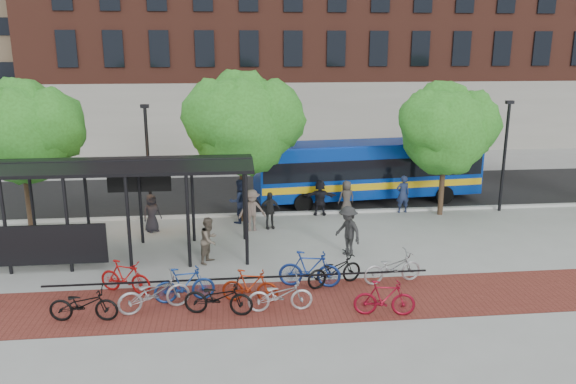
{
  "coord_description": "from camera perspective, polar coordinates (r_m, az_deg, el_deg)",
  "views": [
    {
      "loc": [
        -3.53,
        -20.45,
        7.49
      ],
      "look_at": [
        -1.14,
        1.98,
        1.6
      ],
      "focal_mm": 35.0,
      "sensor_mm": 36.0,
      "label": 1
    }
  ],
  "objects": [
    {
      "name": "building_brick",
      "position": [
        48.45,
        10.65,
        17.37
      ],
      "size": [
        55.0,
        14.0,
        20.0
      ],
      "primitive_type": "cube",
      "color": "brown",
      "rests_on": "ground"
    },
    {
      "name": "bike_4",
      "position": [
        16.44,
        -7.09,
        -10.56
      ],
      "size": [
        2.11,
        1.11,
        1.06
      ],
      "primitive_type": "imported",
      "rotation": [
        0.0,
        0.0,
        1.36
      ],
      "color": "black",
      "rests_on": "ground"
    },
    {
      "name": "pedestrian_8",
      "position": [
        20.11,
        -8.0,
        -4.86
      ],
      "size": [
        0.95,
        1.02,
        1.67
      ],
      "primitive_type": "imported",
      "rotation": [
        0.0,
        0.0,
        1.06
      ],
      "color": "brown",
      "rests_on": "ground"
    },
    {
      "name": "tree_a",
      "position": [
        25.44,
        -25.38,
        5.89
      ],
      "size": [
        4.9,
        4.0,
        6.18
      ],
      "color": "#382619",
      "rests_on": "ground"
    },
    {
      "name": "bike_3",
      "position": [
        17.34,
        -10.47,
        -9.24
      ],
      "size": [
        1.88,
        0.79,
        1.1
      ],
      "primitive_type": "imported",
      "rotation": [
        0.0,
        0.0,
        1.73
      ],
      "color": "navy",
      "rests_on": "ground"
    },
    {
      "name": "bike_9",
      "position": [
        16.49,
        9.78,
        -10.58
      ],
      "size": [
        1.82,
        0.77,
        1.06
      ],
      "primitive_type": "imported",
      "rotation": [
        0.0,
        0.0,
        1.41
      ],
      "color": "maroon",
      "rests_on": "ground"
    },
    {
      "name": "pedestrian_3",
      "position": [
        23.32,
        -3.68,
        -1.87
      ],
      "size": [
        1.19,
        0.75,
        1.76
      ],
      "primitive_type": "imported",
      "rotation": [
        0.0,
        0.0,
        0.08
      ],
      "color": "brown",
      "rests_on": "ground"
    },
    {
      "name": "pedestrian_7",
      "position": [
        26.35,
        11.58,
        -0.21
      ],
      "size": [
        0.68,
        0.48,
        1.76
      ],
      "primitive_type": "imported",
      "rotation": [
        0.0,
        0.0,
        3.24
      ],
      "color": "#1E2846",
      "rests_on": "ground"
    },
    {
      "name": "curb",
      "position": [
        25.8,
        2.06,
        -2.12
      ],
      "size": [
        160.0,
        0.25,
        0.12
      ],
      "primitive_type": "cube",
      "color": "#B7B7B2",
      "rests_on": "ground"
    },
    {
      "name": "bike_rack_rail",
      "position": [
        17.99,
        -4.86,
        -10.04
      ],
      "size": [
        12.0,
        0.05,
        0.95
      ],
      "primitive_type": "cube",
      "color": "black",
      "rests_on": "ground"
    },
    {
      "name": "bike_5",
      "position": [
        17.08,
        -3.88,
        -9.5
      ],
      "size": [
        1.78,
        0.85,
        1.03
      ],
      "primitive_type": "imported",
      "rotation": [
        0.0,
        0.0,
        1.35
      ],
      "color": "maroon",
      "rests_on": "ground"
    },
    {
      "name": "lamp_post_left",
      "position": [
        24.76,
        -14.03,
        3.15
      ],
      "size": [
        0.35,
        0.2,
        5.12
      ],
      "color": "black",
      "rests_on": "ground"
    },
    {
      "name": "brick_strip",
      "position": [
        17.24,
        -0.38,
        -11.11
      ],
      "size": [
        24.0,
        3.0,
        0.01
      ],
      "primitive_type": "cube",
      "color": "maroon",
      "rests_on": "ground"
    },
    {
      "name": "pedestrian_6",
      "position": [
        25.71,
        5.96,
        -0.57
      ],
      "size": [
        0.87,
        0.67,
        1.57
      ],
      "primitive_type": "imported",
      "rotation": [
        0.0,
        0.0,
        3.39
      ],
      "color": "#3E3731",
      "rests_on": "ground"
    },
    {
      "name": "pedestrian_0",
      "position": [
        23.86,
        -13.67,
        -2.08
      ],
      "size": [
        0.93,
        0.86,
        1.6
      ],
      "primitive_type": "imported",
      "rotation": [
        0.0,
        0.0,
        0.59
      ],
      "color": "black",
      "rests_on": "ground"
    },
    {
      "name": "pedestrian_2",
      "position": [
        24.39,
        -4.95,
        -0.94
      ],
      "size": [
        1.15,
        1.03,
        1.94
      ],
      "primitive_type": "imported",
      "rotation": [
        0.0,
        0.0,
        3.53
      ],
      "color": "#1C2541",
      "rests_on": "ground"
    },
    {
      "name": "bike_2",
      "position": [
        16.97,
        -13.47,
        -9.93
      ],
      "size": [
        2.23,
        1.37,
        1.1
      ],
      "primitive_type": "imported",
      "rotation": [
        0.0,
        0.0,
        1.9
      ],
      "color": "gray",
      "rests_on": "ground"
    },
    {
      "name": "ground",
      "position": [
        22.07,
        3.52,
        -5.24
      ],
      "size": [
        160.0,
        160.0,
        0.0
      ],
      "primitive_type": "plane",
      "color": "#9E9E99",
      "rests_on": "ground"
    },
    {
      "name": "lamp_post_right",
      "position": [
        27.53,
        21.16,
        3.72
      ],
      "size": [
        0.35,
        0.2,
        5.12
      ],
      "color": "black",
      "rests_on": "ground"
    },
    {
      "name": "bike_10",
      "position": [
        18.68,
        10.55,
        -7.53
      ],
      "size": [
        2.1,
        1.05,
        1.05
      ],
      "primitive_type": "imported",
      "rotation": [
        0.0,
        0.0,
        1.75
      ],
      "color": "#9B9B9E",
      "rests_on": "ground"
    },
    {
      "name": "bike_6",
      "position": [
        16.53,
        -0.8,
        -10.4
      ],
      "size": [
        1.9,
        0.69,
        1.0
      ],
      "primitive_type": "imported",
      "rotation": [
        0.0,
        0.0,
        1.59
      ],
      "color": "#AEADB0",
      "rests_on": "ground"
    },
    {
      "name": "bike_8",
      "position": [
        18.24,
        4.73,
        -7.9
      ],
      "size": [
        2.09,
        1.37,
        1.04
      ],
      "primitive_type": "imported",
      "rotation": [
        0.0,
        0.0,
        1.95
      ],
      "color": "black",
      "rests_on": "ground"
    },
    {
      "name": "bike_7",
      "position": [
        18.04,
        2.22,
        -7.84
      ],
      "size": [
        2.07,
        0.95,
        1.2
      ],
      "primitive_type": "imported",
      "rotation": [
        0.0,
        0.0,
        1.37
      ],
      "color": "navy",
      "rests_on": "ground"
    },
    {
      "name": "bike_0",
      "position": [
        16.96,
        -20.06,
        -10.65
      ],
      "size": [
        1.97,
        0.83,
        1.01
      ],
      "primitive_type": "imported",
      "rotation": [
        0.0,
        0.0,
        1.49
      ],
      "color": "black",
      "rests_on": "ground"
    },
    {
      "name": "bus",
      "position": [
        27.76,
        8.13,
        2.46
      ],
      "size": [
        11.2,
        3.48,
        2.98
      ],
      "rotation": [
        0.0,
        0.0,
        0.1
      ],
      "color": "navy",
      "rests_on": "ground"
    },
    {
      "name": "tree_c",
      "position": [
        25.9,
        15.89,
        6.45
      ],
      "size": [
        4.66,
        3.8,
        5.92
      ],
      "color": "#382619",
      "rests_on": "ground"
    },
    {
      "name": "pedestrian_9",
      "position": [
        20.68,
        6.11,
        -3.95
      ],
      "size": [
        1.21,
        1.39,
        1.87
      ],
      "primitive_type": "imported",
      "rotation": [
        0.0,
        0.0,
        5.25
      ],
      "color": "#272727",
      "rests_on": "ground"
    },
    {
      "name": "pedestrian_4",
      "position": [
        23.59,
        -1.9,
        -1.87
      ],
      "size": [
        0.98,
        0.54,
        1.58
      ],
      "primitive_type": "imported",
      "rotation": [
        0.0,
        0.0,
        6.46
      ],
      "color": "black",
      "rests_on": "ground"
    },
    {
      "name": "tree_b",
      "position": [
        24.0,
        -4.56,
        7.33
      ],
      "size": [
        5.15,
        4.2,
        6.47
      ],
      "color": "#382619",
      "rests_on": "ground"
    },
    {
      "name": "pedestrian_5",
      "position": [
        25.48,
        3.26,
        -0.56
      ],
      "size": [
        1.58,
        0.68,
        1.65
      ],
      "primitive_type": "imported",
      "rotation": [
        0.0,
        0.0,
        3.01
      ],
      "color": "black",
      "rests_on": "ground"
    },
    {
      "name": "bike_1",
      "position": [
        18.35,
        -16.2,
        -8.28
      ],
      "size": [
        1.82,
        1.16,
        1.06
      ],
      "primitive_type": "imported",
      "rotation": [
        0.0,
        0.0,
        1.16
      ],
      "color": "#A00F0E",
      "rests_on": "ground"
    },
    {
      "name": "asphalt_street",
      "position": [
        29.63,
        0.97,
        -0.0
      ],
      "size": [
        160.0,
        8.0,
        0.01
      ],
      "primitive_type": "cube",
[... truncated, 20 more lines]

